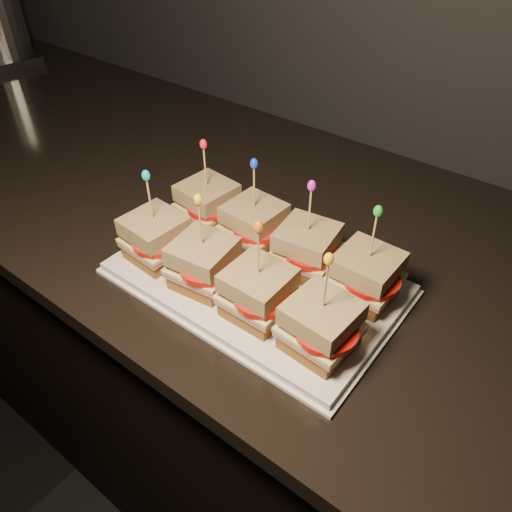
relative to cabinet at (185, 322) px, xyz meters
The scene contains 61 objects.
cabinet is the anchor object (origin of this frame).
granite_slab 0.45m from the cabinet, ahead, with size 2.58×0.75×0.03m, color black.
platter 0.62m from the cabinet, 23.29° to the right, with size 0.42×0.26×0.02m, color white.
platter_rim 0.61m from the cabinet, 23.29° to the right, with size 0.43×0.27×0.01m, color white.
sandwich_0_bread_bot 0.54m from the cabinet, 24.33° to the right, with size 0.08×0.08×0.02m, color #563213.
sandwich_0_ham 0.56m from the cabinet, 24.33° to the right, with size 0.09×0.09×0.01m, color #B96260.
sandwich_0_cheese 0.56m from the cabinet, 24.33° to the right, with size 0.09×0.09×0.01m, color #E9E08C.
sandwich_0_tomato 0.58m from the cabinet, 24.45° to the right, with size 0.08×0.08×0.01m, color red.
sandwich_0_bread_top 0.59m from the cabinet, 24.33° to the right, with size 0.08×0.08×0.03m, color #4F2D12.
sandwich_0_pick 0.63m from the cabinet, 24.33° to the right, with size 0.00×0.00×0.09m, color tan.
sandwich_0_frill 0.67m from the cabinet, 24.33° to the right, with size 0.01×0.01×0.02m, color red.
sandwich_1_bread_bot 0.59m from the cabinet, 17.07° to the right, with size 0.08×0.08×0.02m, color #563213.
sandwich_1_ham 0.60m from the cabinet, 17.07° to the right, with size 0.09×0.09×0.01m, color #B96260.
sandwich_1_cheese 0.61m from the cabinet, 17.07° to the right, with size 0.09×0.09×0.01m, color #E9E08C.
sandwich_1_tomato 0.62m from the cabinet, 17.44° to the right, with size 0.08×0.08×0.01m, color red.
sandwich_1_bread_top 0.63m from the cabinet, 17.07° to the right, with size 0.08×0.08×0.03m, color #4F2D12.
sandwich_1_pick 0.67m from the cabinet, 17.07° to the right, with size 0.00×0.00×0.09m, color tan.
sandwich_1_frill 0.71m from the cabinet, 17.07° to the right, with size 0.01×0.01×0.02m, color #1535E0.
sandwich_2_bread_bot 0.65m from the cabinet, 13.08° to the right, with size 0.08×0.08×0.02m, color #563213.
sandwich_2_ham 0.66m from the cabinet, 13.08° to the right, with size 0.09×0.09×0.01m, color #B96260.
sandwich_2_cheese 0.67m from the cabinet, 13.08° to the right, with size 0.09×0.09×0.01m, color #E9E08C.
sandwich_2_tomato 0.68m from the cabinet, 13.49° to the right, with size 0.08×0.08×0.01m, color red.
sandwich_2_bread_top 0.69m from the cabinet, 13.08° to the right, with size 0.08×0.08×0.03m, color #4F2D12.
sandwich_2_pick 0.72m from the cabinet, 13.08° to the right, with size 0.00×0.00×0.09m, color tan.
sandwich_2_frill 0.76m from the cabinet, 13.08° to the right, with size 0.01×0.01×0.02m, color #D01ED1.
sandwich_3_bread_bot 0.72m from the cabinet, 10.59° to the right, with size 0.08×0.08×0.02m, color #563213.
sandwich_3_ham 0.73m from the cabinet, 10.59° to the right, with size 0.09×0.09×0.01m, color #B96260.
sandwich_3_cheese 0.73m from the cabinet, 10.59° to the right, with size 0.09×0.09×0.01m, color #E9E08C.
sandwich_3_tomato 0.75m from the cabinet, 10.98° to the right, with size 0.08×0.08×0.01m, color red.
sandwich_3_bread_top 0.75m from the cabinet, 10.59° to the right, with size 0.08×0.08×0.03m, color #4F2D12.
sandwich_3_pick 0.78m from the cabinet, 10.59° to the right, with size 0.00×0.00×0.09m, color tan.
sandwich_3_frill 0.82m from the cabinet, 10.59° to the right, with size 0.01×0.01×0.02m, color green.
sandwich_4_bread_bot 0.58m from the cabinet, 45.55° to the right, with size 0.08×0.08×0.02m, color #563213.
sandwich_4_ham 0.59m from the cabinet, 45.55° to the right, with size 0.09×0.09×0.01m, color #B96260.
sandwich_4_cheese 0.60m from the cabinet, 45.55° to the right, with size 0.09×0.09×0.01m, color #E9E08C.
sandwich_4_tomato 0.61m from the cabinet, 44.76° to the right, with size 0.08×0.08×0.01m, color red.
sandwich_4_bread_top 0.62m from the cabinet, 45.55° to the right, with size 0.08×0.08×0.03m, color #4F2D12.
sandwich_4_pick 0.66m from the cabinet, 45.55° to the right, with size 0.00×0.00×0.09m, color tan.
sandwich_4_frill 0.70m from the cabinet, 45.55° to the right, with size 0.01×0.01×0.02m, color #13A5C9.
sandwich_5_bread_bot 0.62m from the cabinet, 34.69° to the right, with size 0.08×0.08×0.02m, color #563213.
sandwich_5_ham 0.63m from the cabinet, 34.69° to the right, with size 0.09×0.09×0.01m, color #B96260.
sandwich_5_cheese 0.64m from the cabinet, 34.69° to the right, with size 0.09×0.09×0.01m, color #E9E08C.
sandwich_5_tomato 0.65m from the cabinet, 34.42° to the right, with size 0.08×0.08×0.01m, color red.
sandwich_5_bread_top 0.66m from the cabinet, 34.69° to the right, with size 0.08×0.08×0.03m, color #4F2D12.
sandwich_5_pick 0.70m from the cabinet, 34.69° to the right, with size 0.00×0.00×0.09m, color tan.
sandwich_5_frill 0.74m from the cabinet, 34.69° to the right, with size 0.01×0.01×0.02m, color yellow.
sandwich_6_bread_bot 0.68m from the cabinet, 27.65° to the right, with size 0.08×0.08×0.02m, color #563213.
sandwich_6_ham 0.69m from the cabinet, 27.65° to the right, with size 0.09×0.09×0.01m, color #B96260.
sandwich_6_cheese 0.69m from the cabinet, 27.65° to the right, with size 0.09×0.09×0.01m, color #E9E08C.
sandwich_6_tomato 0.71m from the cabinet, 27.62° to the right, with size 0.08×0.08×0.01m, color red.
sandwich_6_bread_top 0.71m from the cabinet, 27.65° to the right, with size 0.08×0.08×0.03m, color #4F2D12.
sandwich_6_pick 0.75m from the cabinet, 27.65° to the right, with size 0.00×0.00×0.09m, color tan.
sandwich_6_frill 0.78m from the cabinet, 27.65° to the right, with size 0.01×0.01×0.02m, color orange.
sandwich_7_bread_bot 0.74m from the cabinet, 22.86° to the right, with size 0.08×0.08×0.02m, color #563213.
sandwich_7_ham 0.75m from the cabinet, 22.86° to the right, with size 0.09×0.09×0.01m, color #B96260.
sandwich_7_cheese 0.76m from the cabinet, 22.86° to the right, with size 0.09×0.09×0.01m, color #E9E08C.
sandwich_7_tomato 0.77m from the cabinet, 22.95° to the right, with size 0.08×0.08×0.01m, color red.
sandwich_7_bread_top 0.78m from the cabinet, 22.86° to the right, with size 0.08×0.08×0.03m, color #4F2D12.
sandwich_7_pick 0.81m from the cabinet, 22.86° to the right, with size 0.00×0.00×0.09m, color tan.
sandwich_7_frill 0.84m from the cabinet, 22.86° to the right, with size 0.01×0.01×0.02m, color yellow.
appliance_base 1.02m from the cabinet, 168.91° to the left, with size 0.21×0.17×0.03m, color #262628.
Camera 1 is at (0.42, 1.02, 1.42)m, focal length 35.00 mm.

